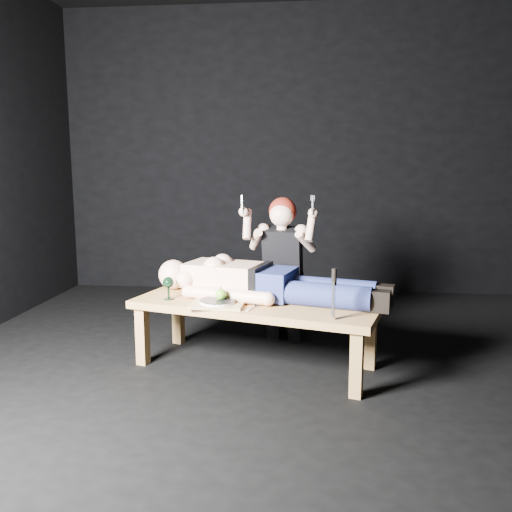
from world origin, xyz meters
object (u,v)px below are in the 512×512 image
object	(u,v)px
goblet	(168,288)
carving_knife	(334,294)
table	(255,334)
serving_tray	(218,304)
lying_man	(269,279)
kneeling_woman	(284,268)

from	to	relation	value
goblet	carving_knife	bearing A→B (deg)	-19.16
table	goblet	size ratio (longest dim) A/B	10.46
serving_tray	carving_knife	xyz separation A→B (m)	(0.73, -0.24, 0.14)
serving_tray	carving_knife	bearing A→B (deg)	-18.29
table	serving_tray	xyz separation A→B (m)	(-0.23, -0.13, 0.24)
goblet	carving_knife	size ratio (longest dim) A/B	0.51
lying_man	carving_knife	world-z (taller)	carving_knife
table	lying_man	distance (m)	0.38
lying_man	goblet	xyz separation A→B (m)	(-0.67, -0.09, -0.06)
serving_tray	goblet	size ratio (longest dim) A/B	2.18
kneeling_woman	carving_knife	world-z (taller)	kneeling_woman
table	carving_knife	world-z (taller)	carving_knife
lying_man	kneeling_woman	size ratio (longest dim) A/B	1.47
kneeling_woman	serving_tray	size ratio (longest dim) A/B	3.40
lying_man	carving_knife	bearing A→B (deg)	-32.72
table	kneeling_woman	xyz separation A→B (m)	(0.17, 0.57, 0.35)
table	goblet	world-z (taller)	goblet
table	carving_knife	distance (m)	0.73
kneeling_woman	serving_tray	xyz separation A→B (m)	(-0.40, -0.70, -0.11)
serving_tray	carving_knife	size ratio (longest dim) A/B	1.11
lying_man	carving_knife	size ratio (longest dim) A/B	5.55
table	carving_knife	bearing A→B (deg)	-20.82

